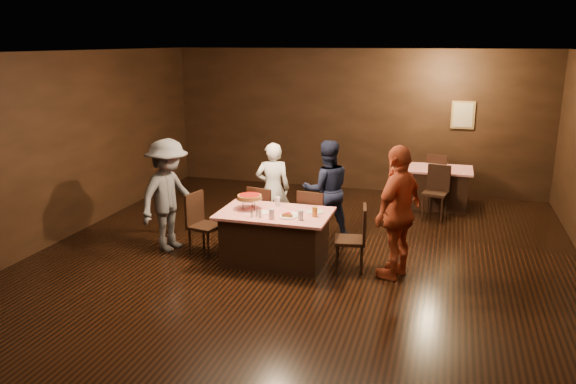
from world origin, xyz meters
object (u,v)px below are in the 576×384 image
(back_table, at_px, (437,187))
(glass_amber, at_px, (315,212))
(chair_far_right, at_px, (314,219))
(chair_end_left, at_px, (205,225))
(glass_front_right, at_px, (301,215))
(diner_navy_hoodie, at_px, (327,190))
(glass_back, at_px, (278,202))
(chair_far_left, at_px, (265,214))
(main_table, at_px, (275,237))
(pizza_stand, at_px, (250,197))
(chair_end_right, at_px, (350,239))
(diner_white_jacket, at_px, (273,189))
(chair_back_near, at_px, (436,192))
(plate_empty, at_px, (315,212))
(diner_red_shirt, at_px, (398,212))
(glass_front_left, at_px, (272,214))
(diner_grey_knit, at_px, (168,195))
(chair_back_far, at_px, (438,176))

(back_table, relative_size, glass_amber, 9.29)
(chair_far_right, distance_m, chair_end_left, 1.68)
(glass_front_right, bearing_deg, diner_navy_hoodie, 88.89)
(glass_back, bearing_deg, chair_far_left, 127.87)
(main_table, bearing_deg, pizza_stand, 172.87)
(back_table, relative_size, chair_end_left, 1.37)
(pizza_stand, distance_m, glass_amber, 1.01)
(chair_end_right, distance_m, diner_white_jacket, 1.97)
(pizza_stand, bearing_deg, chair_back_near, 48.33)
(chair_back_near, xyz_separation_m, plate_empty, (-1.61, -2.78, 0.30))
(main_table, xyz_separation_m, chair_far_left, (-0.40, 0.75, 0.09))
(main_table, relative_size, glass_back, 11.43)
(diner_red_shirt, relative_size, plate_empty, 7.36)
(diner_white_jacket, bearing_deg, plate_empty, 113.76)
(chair_far_left, relative_size, glass_front_left, 6.79)
(chair_far_right, xyz_separation_m, diner_red_shirt, (1.34, -0.76, 0.44))
(chair_far_left, relative_size, diner_red_shirt, 0.52)
(glass_front_left, bearing_deg, diner_navy_hoodie, 74.66)
(chair_far_right, xyz_separation_m, glass_back, (-0.45, -0.45, 0.37))
(chair_end_left, relative_size, chair_back_near, 1.00)
(chair_far_left, xyz_separation_m, diner_red_shirt, (2.14, -0.76, 0.44))
(diner_red_shirt, height_order, plate_empty, diner_red_shirt)
(chair_far_right, height_order, plate_empty, chair_far_right)
(glass_back, bearing_deg, diner_red_shirt, -9.68)
(glass_back, bearing_deg, diner_navy_hoodie, 61.25)
(diner_navy_hoodie, relative_size, glass_back, 11.62)
(main_table, xyz_separation_m, glass_amber, (0.60, -0.05, 0.46))
(main_table, bearing_deg, glass_front_right, -29.05)
(glass_back, bearing_deg, back_table, 56.40)
(diner_white_jacket, bearing_deg, main_table, 90.57)
(chair_back_near, xyz_separation_m, diner_red_shirt, (-0.42, -2.93, 0.44))
(chair_end_right, height_order, diner_white_jacket, diner_white_jacket)
(chair_back_near, relative_size, diner_grey_knit, 0.55)
(main_table, relative_size, diner_grey_knit, 0.92)
(chair_end_right, bearing_deg, chair_end_left, -99.26)
(diner_navy_hoodie, relative_size, diner_grey_knit, 0.94)
(plate_empty, bearing_deg, chair_far_left, 147.72)
(chair_back_far, bearing_deg, main_table, 75.36)
(diner_navy_hoodie, height_order, diner_red_shirt, diner_red_shirt)
(main_table, distance_m, diner_red_shirt, 1.82)
(chair_end_left, height_order, chair_back_near, same)
(chair_back_near, height_order, diner_navy_hoodie, diner_navy_hoodie)
(chair_back_near, xyz_separation_m, glass_back, (-2.21, -2.63, 0.37))
(back_table, distance_m, diner_grey_knit, 5.29)
(diner_navy_hoodie, relative_size, pizza_stand, 4.28)
(diner_grey_knit, relative_size, glass_back, 12.38)
(pizza_stand, relative_size, glass_front_right, 2.71)
(diner_grey_knit, bearing_deg, chair_far_right, -57.38)
(chair_end_left, relative_size, diner_grey_knit, 0.55)
(glass_front_right, bearing_deg, chair_far_right, 92.86)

